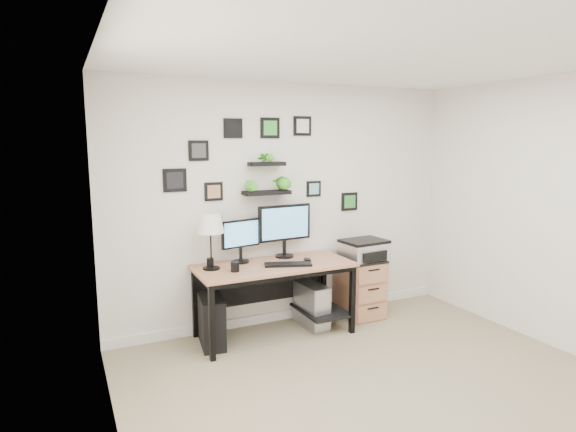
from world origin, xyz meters
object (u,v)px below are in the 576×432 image
monitor_left (241,238)px  table_lamp (210,225)px  pc_tower_grey (312,305)px  printer (364,249)px  mug (235,267)px  desk (276,275)px  pc_tower_black (212,321)px  file_cabinet (360,287)px  monitor_right (285,226)px

monitor_left → table_lamp: table_lamp is taller
pc_tower_grey → table_lamp: bearing=177.7°
printer → pc_tower_grey: bearing=-179.5°
pc_tower_grey → mug: bearing=-171.3°
desk → pc_tower_black: size_ratio=3.29×
pc_tower_black → printer: printer is taller
mug → file_cabinet: bearing=6.7°
monitor_right → table_lamp: size_ratio=1.12×
desk → pc_tower_grey: size_ratio=3.33×
desk → table_lamp: 0.87m
desk → monitor_left: (-0.31, 0.17, 0.38)m
monitor_right → file_cabinet: 1.17m
monitor_right → table_lamp: bearing=-171.4°
desk → printer: bearing=1.2°
monitor_right → mug: 0.79m
desk → mug: size_ratio=17.00×
monitor_left → mug: size_ratio=4.74×
file_cabinet → desk: bearing=-176.9°
monitor_right → file_cabinet: (0.89, -0.13, -0.75)m
mug → file_cabinet: (1.56, 0.18, -0.46)m
monitor_left → pc_tower_grey: bearing=-11.9°
file_cabinet → printer: printer is taller
mug → pc_tower_black: size_ratio=0.19×
table_lamp → pc_tower_grey: size_ratio=1.14×
monitor_right → pc_tower_black: bearing=-168.5°
monitor_left → file_cabinet: (1.39, -0.12, -0.68)m
monitor_left → mug: bearing=-119.7°
desk → monitor_left: monitor_left is taller
monitor_right → file_cabinet: bearing=-8.4°
table_lamp → monitor_right: bearing=8.6°
table_lamp → pc_tower_black: 0.95m
desk → pc_tower_black: (-0.69, 0.01, -0.38)m
table_lamp → mug: table_lamp is taller
pc_tower_grey → desk: bearing=-177.8°
monitor_left → pc_tower_black: (-0.38, -0.16, -0.77)m
monitor_left → printer: 1.43m
monitor_right → file_cabinet: size_ratio=0.91×
desk → pc_tower_grey: desk is taller
file_cabinet → pc_tower_black: bearing=-178.4°
monitor_left → file_cabinet: monitor_left is taller
monitor_left → printer: (1.41, -0.15, -0.23)m
desk → monitor_right: bearing=45.4°
mug → pc_tower_grey: mug is taller
table_lamp → pc_tower_black: table_lamp is taller
desk → monitor_right: size_ratio=2.62×
pc_tower_grey → file_cabinet: 0.65m
desk → file_cabinet: desk is taller
pc_tower_black → pc_tower_grey: pc_tower_black is taller
monitor_left → printer: bearing=-6.1°
pc_tower_black → file_cabinet: size_ratio=0.73×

